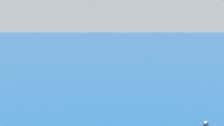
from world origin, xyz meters
TOP-DOWN VIEW (x-y plane):
  - motorboat_inshore at (38.40, -47.17)m, footprint 5.77×4.01m

SIDE VIEW (x-z plane):
  - motorboat_inshore at x=38.40m, z-range -0.38..1.28m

